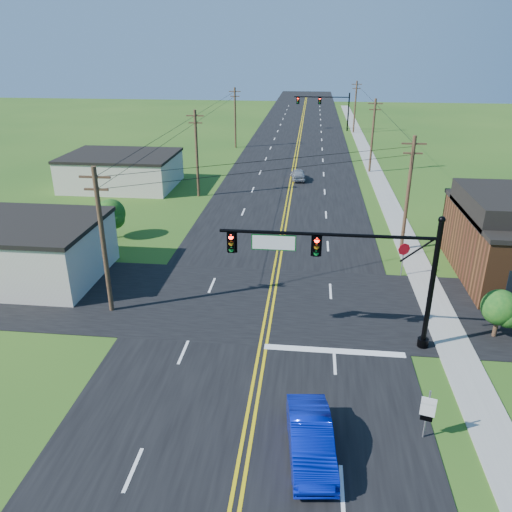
# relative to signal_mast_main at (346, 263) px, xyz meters

# --- Properties ---
(ground) EXTENTS (260.00, 260.00, 0.00)m
(ground) POSITION_rel_signal_mast_main_xyz_m (-4.34, -8.00, -4.75)
(ground) COLOR #244D16
(ground) RESTS_ON ground
(road_main) EXTENTS (16.00, 220.00, 0.04)m
(road_main) POSITION_rel_signal_mast_main_xyz_m (-4.34, 42.00, -4.73)
(road_main) COLOR black
(road_main) RESTS_ON ground
(road_cross) EXTENTS (70.00, 10.00, 0.04)m
(road_cross) POSITION_rel_signal_mast_main_xyz_m (-4.34, 4.00, -4.73)
(road_cross) COLOR black
(road_cross) RESTS_ON ground
(sidewalk) EXTENTS (2.00, 160.00, 0.08)m
(sidewalk) POSITION_rel_signal_mast_main_xyz_m (6.16, 32.00, -4.71)
(sidewalk) COLOR gray
(sidewalk) RESTS_ON ground
(signal_mast_main) EXTENTS (11.30, 0.60, 7.48)m
(signal_mast_main) POSITION_rel_signal_mast_main_xyz_m (0.00, 0.00, 0.00)
(signal_mast_main) COLOR black
(signal_mast_main) RESTS_ON ground
(signal_mast_far) EXTENTS (10.98, 0.60, 7.48)m
(signal_mast_far) POSITION_rel_signal_mast_main_xyz_m (0.10, 72.00, -0.20)
(signal_mast_far) COLOR black
(signal_mast_far) RESTS_ON ground
(cream_bldg_near) EXTENTS (10.20, 8.20, 4.10)m
(cream_bldg_near) POSITION_rel_signal_mast_main_xyz_m (-21.34, 6.00, -2.69)
(cream_bldg_near) COLOR beige
(cream_bldg_near) RESTS_ON ground
(cream_bldg_far) EXTENTS (12.20, 9.20, 3.70)m
(cream_bldg_far) POSITION_rel_signal_mast_main_xyz_m (-23.34, 30.00, -2.89)
(cream_bldg_far) COLOR beige
(cream_bldg_far) RESTS_ON ground
(utility_pole_left_a) EXTENTS (1.80, 0.28, 9.00)m
(utility_pole_left_a) POSITION_rel_signal_mast_main_xyz_m (-13.84, 2.00, -0.03)
(utility_pole_left_a) COLOR #3D251C
(utility_pole_left_a) RESTS_ON ground
(utility_pole_left_b) EXTENTS (1.80, 0.28, 9.00)m
(utility_pole_left_b) POSITION_rel_signal_mast_main_xyz_m (-13.84, 27.00, -0.03)
(utility_pole_left_b) COLOR #3D251C
(utility_pole_left_b) RESTS_ON ground
(utility_pole_left_c) EXTENTS (1.80, 0.28, 9.00)m
(utility_pole_left_c) POSITION_rel_signal_mast_main_xyz_m (-13.84, 54.00, -0.03)
(utility_pole_left_c) COLOR #3D251C
(utility_pole_left_c) RESTS_ON ground
(utility_pole_right_a) EXTENTS (1.80, 0.28, 9.00)m
(utility_pole_right_a) POSITION_rel_signal_mast_main_xyz_m (5.46, 14.00, -0.03)
(utility_pole_right_a) COLOR #3D251C
(utility_pole_right_a) RESTS_ON ground
(utility_pole_right_b) EXTENTS (1.80, 0.28, 9.00)m
(utility_pole_right_b) POSITION_rel_signal_mast_main_xyz_m (5.46, 40.00, -0.03)
(utility_pole_right_b) COLOR #3D251C
(utility_pole_right_b) RESTS_ON ground
(utility_pole_right_c) EXTENTS (1.80, 0.28, 9.00)m
(utility_pole_right_c) POSITION_rel_signal_mast_main_xyz_m (5.46, 70.00, -0.03)
(utility_pole_right_c) COLOR #3D251C
(utility_pole_right_c) RESTS_ON ground
(tree_right_back) EXTENTS (3.00, 3.00, 4.10)m
(tree_right_back) POSITION_rel_signal_mast_main_xyz_m (11.66, 18.00, -2.15)
(tree_right_back) COLOR #3D251C
(tree_right_back) RESTS_ON ground
(shrub_corner) EXTENTS (2.00, 2.00, 2.86)m
(shrub_corner) POSITION_rel_signal_mast_main_xyz_m (8.66, 1.50, -2.90)
(shrub_corner) COLOR #3D251C
(shrub_corner) RESTS_ON ground
(tree_left) EXTENTS (2.40, 2.40, 3.37)m
(tree_left) POSITION_rel_signal_mast_main_xyz_m (-18.34, 14.00, -2.59)
(tree_left) COLOR #3D251C
(tree_left) RESTS_ON ground
(blue_car) EXTENTS (2.19, 4.93, 1.57)m
(blue_car) POSITION_rel_signal_mast_main_xyz_m (-1.55, -8.46, -3.96)
(blue_car) COLOR #0718A7
(blue_car) RESTS_ON ground
(distant_car) EXTENTS (1.99, 4.04, 1.32)m
(distant_car) POSITION_rel_signal_mast_main_xyz_m (-3.45, 34.94, -4.09)
(distant_car) COLOR #A7A7AC
(distant_car) RESTS_ON ground
(route_sign) EXTENTS (0.59, 0.19, 2.40)m
(route_sign) POSITION_rel_signal_mast_main_xyz_m (3.16, -6.99, -3.35)
(route_sign) COLOR slate
(route_sign) RESTS_ON ground
(stop_sign) EXTENTS (0.86, 0.31, 2.51)m
(stop_sign) POSITION_rel_signal_mast_main_xyz_m (4.67, 8.98, -2.95)
(stop_sign) COLOR slate
(stop_sign) RESTS_ON ground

